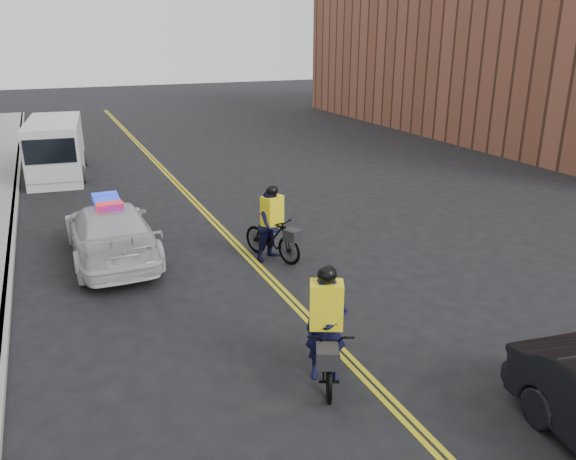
{
  "coord_description": "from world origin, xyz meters",
  "views": [
    {
      "loc": [
        -4.71,
        -9.6,
        5.82
      ],
      "look_at": [
        0.42,
        2.2,
        1.3
      ],
      "focal_mm": 35.0,
      "sensor_mm": 36.0,
      "label": 1
    }
  ],
  "objects_px": {
    "cyclist_near": "(325,340)",
    "cyclist_far": "(273,230)",
    "cargo_van": "(56,150)",
    "police_cruiser": "(110,231)"
  },
  "relations": [
    {
      "from": "cyclist_near",
      "to": "cargo_van",
      "type": "bearing_deg",
      "value": 126.62
    },
    {
      "from": "cargo_van",
      "to": "cyclist_far",
      "type": "relative_size",
      "value": 2.76
    },
    {
      "from": "cargo_van",
      "to": "cyclist_far",
      "type": "xyz_separation_m",
      "value": [
        4.93,
        -12.33,
        -0.34
      ]
    },
    {
      "from": "police_cruiser",
      "to": "cargo_van",
      "type": "relative_size",
      "value": 0.91
    },
    {
      "from": "cargo_van",
      "to": "cyclist_far",
      "type": "distance_m",
      "value": 13.28
    },
    {
      "from": "police_cruiser",
      "to": "cargo_van",
      "type": "bearing_deg",
      "value": -85.31
    },
    {
      "from": "police_cruiser",
      "to": "cargo_van",
      "type": "height_order",
      "value": "cargo_van"
    },
    {
      "from": "cargo_van",
      "to": "cyclist_near",
      "type": "xyz_separation_m",
      "value": [
        3.68,
        -17.88,
        -0.41
      ]
    },
    {
      "from": "cyclist_near",
      "to": "cyclist_far",
      "type": "xyz_separation_m",
      "value": [
        1.25,
        5.56,
        0.07
      ]
    },
    {
      "from": "police_cruiser",
      "to": "cargo_van",
      "type": "distance_m",
      "value": 10.58
    }
  ]
}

